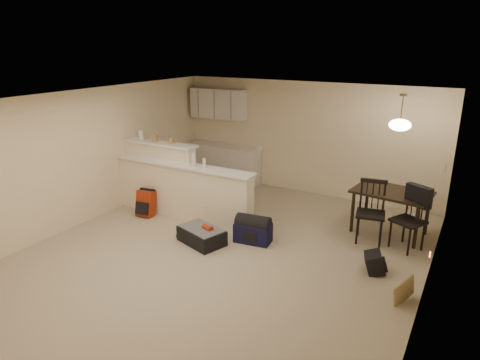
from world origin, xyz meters
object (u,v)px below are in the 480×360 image
Objects in this scene: navy_duffel at (253,233)px; red_backpack at (146,203)px; dining_chair_near at (371,212)px; dining_chair_far at (408,219)px; black_daypack at (375,263)px; dining_table at (392,196)px; pendant_lamp at (400,124)px; suitcase at (202,236)px.

red_backpack is at bearing 173.04° from navy_duffel.
dining_chair_near reaches higher than dining_chair_far.
red_backpack reaches higher than black_daypack.
pendant_lamp is (0.00, 0.00, 1.28)m from dining_table.
navy_duffel is at bearing 73.00° from black_daypack.
dining_table is at bearing 12.28° from red_backpack.
navy_duffel is (-1.73, -1.01, -0.37)m from dining_chair_near.
dining_chair_near is 2.92m from suitcase.
pendant_lamp is at bearing 7.21° from dining_table.
suitcase is 1.53× the size of red_backpack.
pendant_lamp reaches higher than dining_chair_near.
dining_chair_far reaches higher than dining_table.
dining_table is 1.28m from pendant_lamp.
red_backpack is at bearing 73.18° from black_daypack.
pendant_lamp reaches higher than suitcase.
dining_chair_near is 1.13m from black_daypack.
dining_table is at bearing -12.84° from black_daypack.
pendant_lamp is 1.59m from dining_chair_far.
pendant_lamp is 3.08m from navy_duffel.
red_backpack is 1.50× the size of black_daypack.
black_daypack is (0.11, -1.53, -1.84)m from pendant_lamp.
pendant_lamp is 4.94m from red_backpack.
dining_table is at bearing 56.16° from dining_chair_near.
red_backpack is at bearing -153.25° from dining_table.
black_daypack is (4.47, 0.01, -0.11)m from red_backpack.
dining_table is 4.65m from red_backpack.
dining_chair_near is at bearing 1.34° from black_daypack.
navy_duffel is (-1.96, -1.53, -0.54)m from dining_table.
dining_chair_far is at bearing -45.04° from dining_table.
dining_chair_near is (-0.22, -0.53, -1.45)m from pendant_lamp.
dining_chair_far is (0.38, -0.49, -0.18)m from dining_table.
navy_duffel reaches higher than black_daypack.
suitcase is 0.89m from navy_duffel.
navy_duffel is at bearing 50.70° from suitcase.
suitcase is at bearing -154.31° from navy_duffel.
dining_table is 2.70× the size of red_backpack.
dining_chair_near is at bearing -148.81° from dining_chair_far.
dining_table is 1.63m from black_daypack.
dining_chair_near is at bearing -112.93° from pendant_lamp.
black_daypack is (2.81, 0.48, 0.02)m from suitcase.
dining_table reaches higher than red_backpack.
pendant_lamp is at bearing 12.28° from red_backpack.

